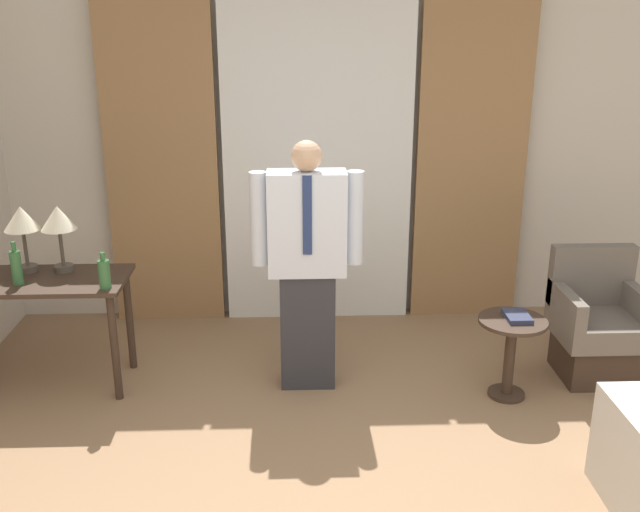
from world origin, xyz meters
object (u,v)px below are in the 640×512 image
(table_lamp_left, at_px, (22,222))
(side_table, at_px, (511,344))
(person, at_px, (307,260))
(armchair, at_px, (597,329))
(bottle_by_lamp, at_px, (16,267))
(desk, at_px, (42,296))
(bottle_near_edge, at_px, (104,274))
(book, at_px, (517,316))
(table_lamp_right, at_px, (58,222))

(table_lamp_left, relative_size, side_table, 0.82)
(person, distance_m, armchair, 2.03)
(bottle_by_lamp, relative_size, side_table, 0.52)
(bottle_by_lamp, bearing_deg, side_table, -3.39)
(desk, relative_size, armchair, 1.28)
(bottle_near_edge, xyz_separation_m, side_table, (2.53, -0.09, -0.48))
(book, bearing_deg, side_table, -153.36)
(table_lamp_right, xyz_separation_m, book, (2.91, -0.41, -0.53))
(table_lamp_right, bearing_deg, person, -7.49)
(person, bearing_deg, book, -8.49)
(table_lamp_left, relative_size, person, 0.27)
(bottle_near_edge, height_order, bottle_by_lamp, bottle_by_lamp)
(desk, relative_size, bottle_by_lamp, 3.99)
(bottle_near_edge, height_order, armchair, bottle_near_edge)
(armchair, bearing_deg, book, -158.04)
(bottle_by_lamp, bearing_deg, book, -3.09)
(bottle_near_edge, bearing_deg, armchair, 3.28)
(book, bearing_deg, bottle_near_edge, 178.30)
(table_lamp_right, relative_size, bottle_near_edge, 1.89)
(table_lamp_left, bearing_deg, person, -6.55)
(armchair, height_order, book, armchair)
(person, bearing_deg, bottle_near_edge, -174.49)
(table_lamp_left, bearing_deg, desk, -51.00)
(table_lamp_right, bearing_deg, table_lamp_left, 180.00)
(table_lamp_left, height_order, armchair, table_lamp_left)
(table_lamp_right, distance_m, bottle_near_edge, 0.54)
(table_lamp_left, bearing_deg, table_lamp_right, 0.00)
(table_lamp_right, relative_size, armchair, 0.51)
(bottle_near_edge, distance_m, armchair, 3.25)
(armchair, bearing_deg, side_table, -157.83)
(table_lamp_right, height_order, bottle_near_edge, table_lamp_right)
(table_lamp_left, height_order, bottle_near_edge, table_lamp_left)
(desk, relative_size, person, 0.68)
(desk, relative_size, side_table, 2.06)
(bottle_by_lamp, bearing_deg, desk, 44.91)
(bottle_near_edge, xyz_separation_m, armchair, (3.20, 0.18, -0.51))
(desk, xyz_separation_m, armchair, (3.67, -0.00, -0.29))
(armchair, bearing_deg, bottle_near_edge, -176.72)
(desk, height_order, book, desk)
(table_lamp_left, xyz_separation_m, book, (3.14, -0.41, -0.53))
(person, relative_size, armchair, 1.89)
(bottle_near_edge, height_order, book, bottle_near_edge)
(desk, height_order, bottle_by_lamp, bottle_by_lamp)
(table_lamp_right, bearing_deg, bottle_near_edge, -43.25)
(table_lamp_left, xyz_separation_m, person, (1.83, -0.21, -0.21))
(person, height_order, side_table, person)
(bottle_by_lamp, relative_size, person, 0.17)
(bottle_by_lamp, relative_size, armchair, 0.32)
(armchair, relative_size, side_table, 1.61)
(desk, bearing_deg, person, -2.22)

